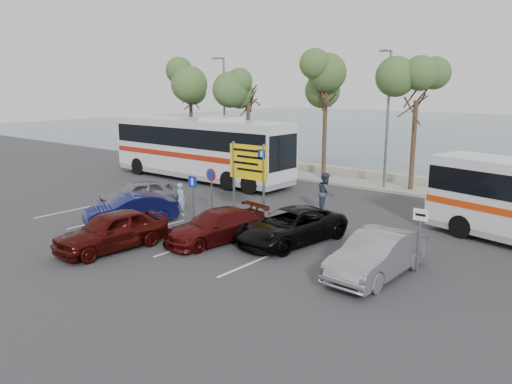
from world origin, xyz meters
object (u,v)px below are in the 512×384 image
Objects in this scene: coach_bus_left at (200,150)px; pedestrian_near at (181,199)px; street_lamp_right at (387,113)px; street_lamp_left at (223,107)px; car_maroon at (216,226)px; car_red at (112,230)px; car_silver_a at (138,194)px; suv_black at (291,226)px; direction_sign at (248,168)px; pedestrian_far at (326,193)px; car_blue at (131,209)px; car_silver_b at (377,255)px.

coach_bus_left reaches higher than pedestrian_near.
coach_bus_left is (-10.89, -4.68, -2.62)m from street_lamp_right.
street_lamp_left is 18.84m from car_maroon.
pedestrian_near is (-4.19, 1.96, 0.15)m from car_maroon.
coach_bus_left is 14.60m from car_red.
street_lamp_right is 0.58× the size of coach_bus_left.
street_lamp_left is 1.98× the size of car_silver_a.
pedestrian_near reaches higher than suv_black.
car_maroon is at bearing -134.22° from suv_black.
direction_sign is 4.21m from pedestrian_far.
pedestrian_near is 0.79× the size of pedestrian_far.
coach_bus_left is 3.35× the size of car_blue.
car_red reaches higher than car_silver_b.
car_silver_b is (11.48, 1.07, 0.06)m from car_blue.
pedestrian_near is (-1.79, 5.18, 0.04)m from car_red.
car_silver_b is 2.83× the size of pedestrian_near.
coach_bus_left reaches higher than car_maroon.
car_silver_b is 2.25× the size of pedestrian_far.
street_lamp_right is 1.81× the size of car_maroon.
coach_bus_left is 13.67m from car_maroon.
car_blue is at bearing 111.45° from pedestrian_far.
car_blue is (5.29, -9.62, -1.30)m from coach_bus_left.
suv_black is (4.80, 5.00, -0.07)m from car_red.
car_silver_b is at bearing -27.00° from coach_bus_left.
pedestrian_near reaches higher than car_blue.
street_lamp_right is at bearing 116.23° from car_silver_b.
car_silver_a is 7.42m from car_maroon.
coach_bus_left is 18.86m from car_silver_b.
suv_black is at bearing 21.54° from car_silver_a.
coach_bus_left is 14.55m from suv_black.
pedestrian_near reaches higher than car_maroon.
coach_bus_left is 11.06m from car_blue.
street_lamp_left is 1.81× the size of car_red.
coach_bus_left is 3.09× the size of car_maroon.
pedestrian_far is at bearing -88.51° from street_lamp_right.
street_lamp_right is 12.74m from suv_black.
direction_sign is 4.34m from suv_black.
street_lamp_left is at bearing 147.26° from car_silver_b.
suv_black reaches higher than car_maroon.
car_silver_a is at bearing 159.69° from car_blue.
car_red is at bearing -115.95° from car_maroon.
car_red is (-3.20, -17.02, -3.85)m from street_lamp_right.
car_silver_a is at bearing 138.32° from car_red.
pedestrian_far is (2.18, 3.30, -1.43)m from direction_sign.
pedestrian_near is (-4.99, -11.84, -3.81)m from street_lamp_right.
street_lamp_right reaches higher than pedestrian_near.
street_lamp_right is (13.00, 0.00, 0.00)m from street_lamp_left.
street_lamp_left is 14.79m from pedestrian_near.
coach_bus_left is at bearing -156.76° from street_lamp_right.
pedestrian_far is (0.98, 6.78, 0.36)m from car_maroon.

